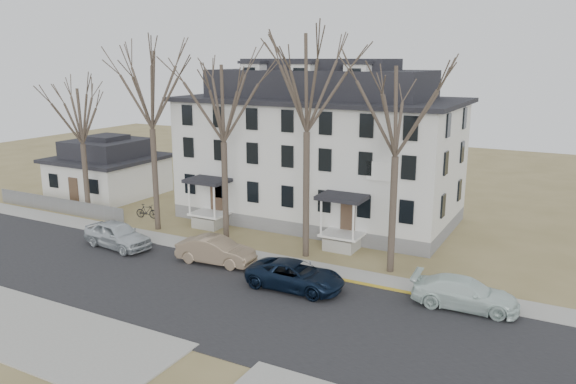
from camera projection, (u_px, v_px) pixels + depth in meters
The scene contains 18 objects.
ground at pixel (198, 313), 27.30m from camera, with size 120.00×120.00×0.00m, color olive.
main_road at pixel (221, 298), 29.01m from camera, with size 120.00×10.00×0.04m, color #27272A.
far_sidewalk at pixel (278, 262), 34.15m from camera, with size 120.00×2.00×0.08m, color #A09F97.
yellow_curb at pixel (349, 282), 31.07m from camera, with size 14.00×0.25×0.06m, color gold.
boarding_house at pixel (319, 149), 42.34m from camera, with size 20.80×12.36×12.05m.
small_house at pixel (109, 170), 50.60m from camera, with size 8.70×8.70×5.00m.
fence at pixel (59, 212), 45.10m from camera, with size 14.00×0.06×1.20m, color gray.
tree_far_left at pixel (150, 84), 38.34m from camera, with size 8.40×8.40×13.72m.
tree_mid_left at pixel (223, 98), 35.75m from camera, with size 7.80×7.80×12.74m.
tree_center at pixel (307, 76), 32.65m from camera, with size 9.00×9.00×14.70m.
tree_mid_right at pixel (398, 105), 30.46m from camera, with size 7.80×7.80×12.74m.
tree_bungalow at pixel (80, 112), 42.09m from camera, with size 6.60×6.60×10.78m.
car_silver at pixel (118, 235), 36.52m from camera, with size 2.03×5.05×1.72m, color silver.
car_tan at pixel (216, 251), 33.71m from camera, with size 1.68×4.82×1.59m, color #8C755C.
car_navy at pixel (295, 276), 30.01m from camera, with size 2.45×5.31×1.48m, color black.
car_white at pixel (465, 294), 27.70m from camera, with size 2.10×5.16×1.50m, color silver.
bicycle_left at pixel (205, 220), 41.43m from camera, with size 0.60×1.73×0.91m, color black.
bicycle_right at pixel (147, 212), 43.22m from camera, with size 0.52×1.83×1.10m, color black.
Camera 1 is at (15.80, -20.08, 12.11)m, focal length 35.00 mm.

